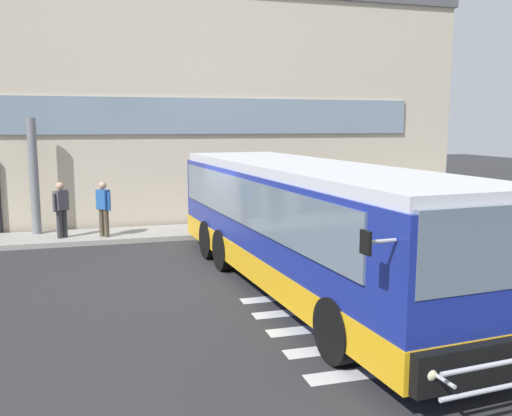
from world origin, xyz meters
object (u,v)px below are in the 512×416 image
(entry_support_column, at_px, (34,176))
(passenger_near_column, at_px, (61,207))
(bus_main_foreground, at_px, (307,228))
(passenger_by_doorway, at_px, (103,206))

(entry_support_column, distance_m, passenger_near_column, 1.47)
(entry_support_column, xyz_separation_m, passenger_near_column, (0.80, -0.89, -0.85))
(bus_main_foreground, height_order, passenger_near_column, bus_main_foreground)
(passenger_near_column, bearing_deg, entry_support_column, 132.06)
(passenger_by_doorway, bearing_deg, entry_support_column, 152.13)
(bus_main_foreground, relative_size, passenger_near_column, 6.76)
(entry_support_column, bearing_deg, bus_main_foreground, -50.36)
(bus_main_foreground, xyz_separation_m, passenger_by_doorway, (-4.09, 6.31, -0.25))
(passenger_near_column, distance_m, passenger_by_doorway, 1.23)
(entry_support_column, height_order, bus_main_foreground, entry_support_column)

